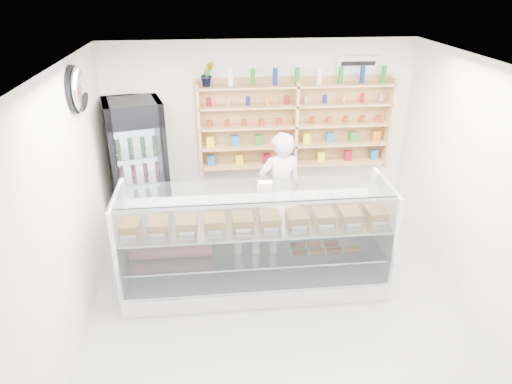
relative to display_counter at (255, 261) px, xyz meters
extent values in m
plane|color=#99999E|center=(0.26, -0.71, -0.38)|extent=(5.00, 5.00, 0.00)
plane|color=white|center=(0.26, -0.71, 2.42)|extent=(5.00, 5.00, 0.00)
plane|color=white|center=(0.26, 1.79, 1.02)|extent=(4.50, 0.00, 4.50)
plane|color=white|center=(-1.99, -0.71, 1.02)|extent=(0.00, 5.00, 5.00)
plane|color=white|center=(2.51, -0.71, 1.02)|extent=(0.00, 5.00, 5.00)
cube|color=white|center=(0.00, -0.01, -0.24)|extent=(3.19, 0.90, 0.27)
cube|color=white|center=(0.00, 0.41, 0.23)|extent=(3.19, 0.05, 0.67)
cube|color=silver|center=(0.00, -0.01, 0.17)|extent=(3.07, 0.80, 0.02)
cube|color=silver|center=(0.00, -0.01, 0.56)|extent=(3.13, 0.83, 0.02)
cube|color=silver|center=(0.00, -0.45, 0.45)|extent=(3.13, 0.13, 1.11)
cube|color=silver|center=(0.00, -0.07, 1.01)|extent=(3.13, 0.63, 0.01)
imported|color=silver|center=(0.45, 1.01, 0.48)|extent=(0.67, 0.48, 1.71)
cube|color=black|center=(-1.53, 1.43, 0.67)|extent=(0.91, 0.89, 2.09)
cube|color=#2B0431|center=(-1.61, 1.10, 1.55)|extent=(0.72, 0.21, 0.29)
cube|color=silver|center=(-1.62, 1.08, 0.57)|extent=(0.61, 0.17, 1.65)
cube|color=tan|center=(-0.64, 1.63, 1.21)|extent=(0.04, 0.28, 1.33)
cube|color=tan|center=(0.76, 1.63, 1.21)|extent=(0.04, 0.28, 1.33)
cube|color=tan|center=(2.16, 1.63, 1.21)|extent=(0.04, 0.28, 1.33)
cube|color=tan|center=(0.76, 1.63, 0.62)|extent=(2.80, 0.28, 0.03)
cube|color=tan|center=(0.76, 1.63, 0.92)|extent=(2.80, 0.28, 0.03)
cube|color=tan|center=(0.76, 1.63, 1.22)|extent=(2.80, 0.28, 0.03)
cube|color=tan|center=(0.76, 1.63, 1.52)|extent=(2.80, 0.28, 0.03)
cube|color=tan|center=(0.76, 1.63, 1.80)|extent=(2.80, 0.28, 0.03)
imported|color=#1E6626|center=(-0.49, 1.63, 1.99)|extent=(0.21, 0.18, 0.34)
ellipsoid|color=silver|center=(-1.91, 0.49, 2.07)|extent=(0.15, 0.50, 0.50)
cube|color=white|center=(1.66, 1.76, 2.07)|extent=(0.62, 0.03, 0.20)
camera|label=1|loc=(-0.48, -4.72, 3.24)|focal=32.00mm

